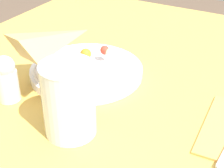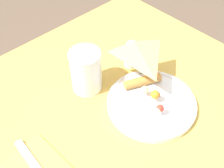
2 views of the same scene
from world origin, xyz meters
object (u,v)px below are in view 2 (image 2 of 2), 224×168
at_px(dining_table, 138,150).
at_px(plate_pizza, 151,101).
at_px(milk_glass, 86,72).
at_px(salt_shaker, 132,53).

bearing_deg(dining_table, plate_pizza, -69.83).
relative_size(dining_table, milk_glass, 7.77).
height_order(dining_table, plate_pizza, plate_pizza).
distance_m(dining_table, milk_glass, 0.25).
height_order(milk_glass, salt_shaker, milk_glass).
relative_size(milk_glass, salt_shaker, 1.38).
distance_m(dining_table, plate_pizza, 0.15).
bearing_deg(dining_table, milk_glass, 5.01).
xyz_separation_m(plate_pizza, salt_shaker, (0.14, -0.07, 0.03)).
height_order(dining_table, salt_shaker, salt_shaker).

